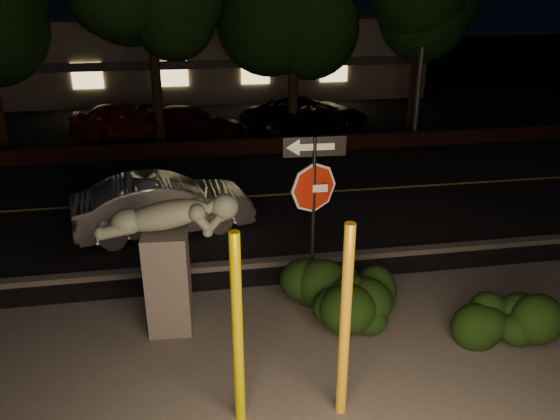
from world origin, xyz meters
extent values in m
plane|color=black|center=(0.00, 10.00, 0.00)|extent=(90.00, 90.00, 0.00)
cube|color=#4C4944|center=(0.00, -1.00, 0.01)|extent=(14.00, 6.00, 0.02)
cube|color=black|center=(0.00, 7.00, 0.01)|extent=(80.00, 8.00, 0.01)
cube|color=#C4B74E|center=(0.00, 7.00, 0.02)|extent=(80.00, 0.12, 0.00)
cube|color=#4C4944|center=(0.00, 2.90, 0.06)|extent=(80.00, 0.25, 0.12)
cube|color=#441C16|center=(0.00, 11.30, 0.25)|extent=(40.00, 0.35, 0.50)
cube|color=black|center=(0.00, 17.00, 0.01)|extent=(40.00, 12.00, 0.01)
cube|color=#6E6858|center=(0.00, 25.00, 2.00)|extent=(22.00, 10.00, 4.00)
cube|color=#333338|center=(0.00, 19.90, 2.00)|extent=(22.00, 0.20, 0.40)
cube|color=#FFD87F|center=(-6.00, 19.95, 1.60)|extent=(1.40, 0.08, 1.20)
cube|color=#FFD87F|center=(-2.00, 19.95, 1.60)|extent=(1.40, 0.08, 1.20)
cube|color=#FFD87F|center=(2.00, 19.95, 1.60)|extent=(1.40, 0.08, 1.20)
cube|color=#FFD87F|center=(6.00, 19.95, 1.60)|extent=(1.40, 0.08, 1.20)
cylinder|color=black|center=(-2.50, 13.20, 2.12)|extent=(0.36, 0.36, 4.25)
cylinder|color=black|center=(2.50, 12.80, 2.00)|extent=(0.36, 0.36, 4.00)
cylinder|color=black|center=(7.50, 13.30, 1.95)|extent=(0.36, 0.36, 3.90)
cylinder|color=#E2CE00|center=(-1.00, -1.48, 1.43)|extent=(0.14, 0.14, 2.86)
cylinder|color=yellow|center=(0.40, -1.58, 1.45)|extent=(0.15, 0.15, 2.91)
cylinder|color=black|center=(0.63, 1.33, 1.60)|extent=(0.07, 0.07, 3.21)
cube|color=white|center=(0.63, 1.33, 2.29)|extent=(0.48, 0.05, 0.14)
cube|color=black|center=(0.63, 1.33, 3.03)|extent=(1.09, 0.07, 0.34)
cube|color=white|center=(0.63, 1.33, 3.03)|extent=(0.69, 0.05, 0.14)
cube|color=#4C4944|center=(-1.96, 0.89, 0.92)|extent=(0.76, 0.76, 1.84)
sphere|color=#5F6B5B|center=(-0.96, 0.82, 2.25)|extent=(0.43, 0.43, 0.43)
ellipsoid|color=black|center=(1.04, 0.97, 0.56)|extent=(2.20, 1.15, 1.11)
ellipsoid|color=black|center=(1.31, 0.36, 0.60)|extent=(2.02, 1.43, 1.19)
ellipsoid|color=black|center=(3.42, -0.49, 0.50)|extent=(1.51, 1.02, 1.01)
cylinder|color=#4F4F54|center=(7.00, 11.71, 4.68)|extent=(0.19, 0.19, 9.36)
imported|color=#B7B8BC|center=(-2.16, 5.06, 0.69)|extent=(4.42, 2.27, 1.39)
imported|color=maroon|center=(-3.83, 14.20, 0.70)|extent=(4.25, 2.00, 1.40)
imported|color=#3B060F|center=(-1.34, 13.76, 0.60)|extent=(4.48, 2.88, 1.21)
imported|color=black|center=(3.27, 13.81, 0.72)|extent=(5.67, 3.94, 1.44)
camera|label=1|loc=(-1.46, -7.38, 5.58)|focal=35.00mm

